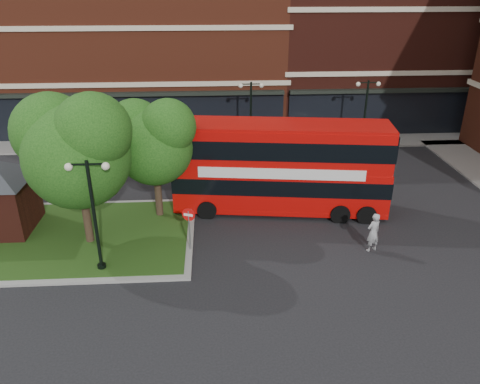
{
  "coord_description": "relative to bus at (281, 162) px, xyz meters",
  "views": [
    {
      "loc": [
        -0.65,
        -16.82,
        11.37
      ],
      "look_at": [
        0.58,
        3.47,
        2.0
      ],
      "focal_mm": 35.0,
      "sensor_mm": 36.0,
      "label": 1
    }
  ],
  "objects": [
    {
      "name": "pavement_far",
      "position": [
        -2.81,
        11.05,
        -2.68
      ],
      "size": [
        44.0,
        3.0,
        0.12
      ],
      "primitive_type": "cube",
      "color": "slate",
      "rests_on": "ground"
    },
    {
      "name": "ground",
      "position": [
        -2.81,
        -5.45,
        -2.74
      ],
      "size": [
        120.0,
        120.0,
        0.0
      ],
      "primitive_type": "plane",
      "color": "black",
      "rests_on": "ground"
    },
    {
      "name": "tree_island_west",
      "position": [
        -9.4,
        -2.87,
        2.05
      ],
      "size": [
        5.4,
        4.71,
        7.21
      ],
      "color": "#2D2116",
      "rests_on": "ground"
    },
    {
      "name": "traffic_island",
      "position": [
        -10.81,
        -2.45,
        -2.68
      ],
      "size": [
        12.6,
        7.6,
        0.15
      ],
      "color": "gray",
      "rests_on": "ground"
    },
    {
      "name": "lamp_far_right",
      "position": [
        7.19,
        9.05,
        0.08
      ],
      "size": [
        1.72,
        0.36,
        5.0
      ],
      "color": "black",
      "rests_on": "ground"
    },
    {
      "name": "car_silver",
      "position": [
        -9.57,
        9.79,
        -2.08
      ],
      "size": [
        3.95,
        1.65,
        1.33
      ],
      "primitive_type": "imported",
      "rotation": [
        0.0,
        0.0,
        1.59
      ],
      "color": "#B0B3B8",
      "rests_on": "ground"
    },
    {
      "name": "no_entry_sign",
      "position": [
        -4.61,
        -3.95,
        -1.19
      ],
      "size": [
        0.58,
        0.26,
        2.18
      ],
      "rotation": [
        0.0,
        0.0,
        -0.37
      ],
      "color": "slate",
      "rests_on": "ground"
    },
    {
      "name": "tree_island_east",
      "position": [
        -6.39,
        -0.39,
        1.5
      ],
      "size": [
        4.46,
        3.9,
        6.29
      ],
      "color": "#2D2116",
      "rests_on": "ground"
    },
    {
      "name": "lamp_far_left",
      "position": [
        -0.81,
        9.05,
        0.08
      ],
      "size": [
        1.72,
        0.36,
        5.0
      ],
      "color": "black",
      "rests_on": "ground"
    },
    {
      "name": "terrace_far_left",
      "position": [
        -10.81,
        18.55,
        4.26
      ],
      "size": [
        26.0,
        12.0,
        14.0
      ],
      "primitive_type": "cube",
      "color": "maroon",
      "rests_on": "ground"
    },
    {
      "name": "car_white",
      "position": [
        3.97,
        10.55,
        -2.1
      ],
      "size": [
        4.03,
        1.79,
        1.29
      ],
      "primitive_type": "imported",
      "rotation": [
        0.0,
        0.0,
        1.68
      ],
      "color": "white",
      "rests_on": "ground"
    },
    {
      "name": "terrace_far_right",
      "position": [
        11.19,
        18.55,
        5.26
      ],
      "size": [
        18.0,
        12.0,
        16.0
      ],
      "primitive_type": "cube",
      "color": "#471911",
      "rests_on": "ground"
    },
    {
      "name": "bus",
      "position": [
        0.0,
        0.0,
        0.0
      ],
      "size": [
        11.18,
        3.86,
        4.18
      ],
      "rotation": [
        0.0,
        0.0,
        -0.13
      ],
      "color": "#B90907",
      "rests_on": "ground"
    },
    {
      "name": "woman",
      "position": [
        3.63,
        -4.37,
        -1.8
      ],
      "size": [
        0.81,
        0.68,
        1.88
      ],
      "primitive_type": "imported",
      "rotation": [
        0.0,
        0.0,
        3.54
      ],
      "color": "gray",
      "rests_on": "ground"
    },
    {
      "name": "lamp_island",
      "position": [
        -8.31,
        -5.25,
        0.08
      ],
      "size": [
        1.72,
        0.36,
        5.0
      ],
      "color": "black",
      "rests_on": "ground"
    }
  ]
}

